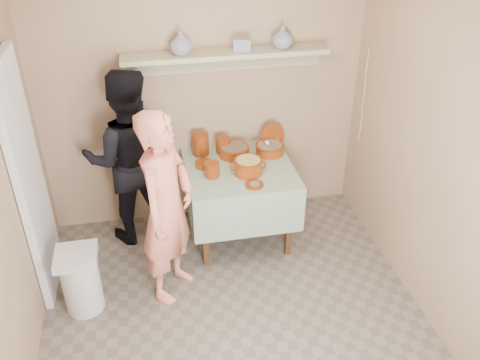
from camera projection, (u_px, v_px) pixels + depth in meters
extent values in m
plane|color=#6A5F53|center=(240.00, 338.00, 3.88)|extent=(3.50, 3.50, 0.00)
cube|color=silver|center=(30.00, 183.00, 3.91)|extent=(0.06, 0.70, 2.00)
cylinder|color=#66260C|center=(201.00, 144.00, 4.75)|extent=(0.16, 0.16, 0.21)
cylinder|color=#66260C|center=(223.00, 145.00, 4.79)|extent=(0.13, 0.13, 0.16)
cylinder|color=#66260C|center=(212.00, 170.00, 4.42)|extent=(0.13, 0.13, 0.13)
cylinder|color=#66260C|center=(204.00, 164.00, 4.59)|extent=(0.16, 0.16, 0.05)
cylinder|color=#66260C|center=(273.00, 136.00, 4.85)|extent=(0.26, 0.15, 0.24)
imported|color=navy|center=(283.00, 37.00, 4.41)|extent=(0.21, 0.21, 0.19)
imported|color=navy|center=(181.00, 43.00, 4.25)|extent=(0.22, 0.22, 0.20)
cube|color=navy|center=(242.00, 45.00, 4.36)|extent=(0.17, 0.14, 0.11)
imported|color=#E77A64|center=(167.00, 208.00, 3.93)|extent=(0.65, 0.71, 1.64)
imported|color=black|center=(129.00, 159.00, 4.57)|extent=(0.82, 0.64, 1.68)
cube|color=tan|center=(202.00, 93.00, 4.67)|extent=(3.00, 0.02, 2.60)
cube|color=tan|center=(457.00, 172.00, 3.46)|extent=(0.02, 3.50, 2.60)
cube|color=#4C2D16|center=(205.00, 233.00, 4.43)|extent=(0.05, 0.05, 0.71)
cube|color=#4C2D16|center=(289.00, 222.00, 4.56)|extent=(0.05, 0.05, 0.71)
cube|color=#4C2D16|center=(195.00, 187.00, 5.06)|extent=(0.05, 0.05, 0.71)
cube|color=#4C2D16|center=(268.00, 179.00, 5.19)|extent=(0.05, 0.05, 0.71)
cube|color=#4C2D16|center=(239.00, 170.00, 4.61)|extent=(0.90, 0.90, 0.04)
cube|color=#1E592F|center=(239.00, 167.00, 4.60)|extent=(0.96, 0.96, 0.01)
cube|color=#1E592F|center=(250.00, 217.00, 4.31)|extent=(0.96, 0.01, 0.44)
cube|color=#1E592F|center=(230.00, 162.00, 5.11)|extent=(0.96, 0.01, 0.44)
cube|color=#1E592F|center=(188.00, 193.00, 4.63)|extent=(0.01, 0.96, 0.44)
cube|color=#1E592F|center=(289.00, 182.00, 4.79)|extent=(0.01, 0.96, 0.44)
cylinder|color=#6D2306|center=(234.00, 151.00, 4.75)|extent=(0.28, 0.28, 0.09)
cylinder|color=#66260C|center=(234.00, 147.00, 4.72)|extent=(0.30, 0.30, 0.01)
cylinder|color=brown|center=(234.00, 149.00, 4.73)|extent=(0.25, 0.25, 0.05)
cylinder|color=#6D2306|center=(270.00, 149.00, 4.78)|extent=(0.26, 0.26, 0.09)
cylinder|color=#66260C|center=(270.00, 145.00, 4.76)|extent=(0.28, 0.28, 0.01)
cylinder|color=#8C6B54|center=(270.00, 147.00, 4.77)|extent=(0.23, 0.23, 0.05)
cylinder|color=silver|center=(275.00, 141.00, 4.63)|extent=(0.01, 0.22, 0.16)
sphere|color=silver|center=(267.00, 143.00, 4.77)|extent=(0.07, 0.07, 0.07)
cylinder|color=#6D2306|center=(248.00, 167.00, 4.45)|extent=(0.24, 0.24, 0.14)
cylinder|color=#66260C|center=(248.00, 161.00, 4.42)|extent=(0.25, 0.25, 0.01)
cylinder|color=tan|center=(248.00, 162.00, 4.43)|extent=(0.21, 0.21, 0.05)
torus|color=#66260C|center=(235.00, 168.00, 4.43)|extent=(0.09, 0.02, 0.09)
torus|color=#66260C|center=(261.00, 165.00, 4.47)|extent=(0.09, 0.02, 0.09)
cylinder|color=#66260C|center=(254.00, 185.00, 4.31)|extent=(0.16, 0.16, 0.02)
cylinder|color=#8C6B54|center=(254.00, 184.00, 4.31)|extent=(0.09, 0.09, 0.01)
cube|color=tan|center=(226.00, 54.00, 4.38)|extent=(1.80, 0.25, 0.04)
cube|color=tan|center=(224.00, 61.00, 4.53)|extent=(1.80, 0.02, 0.18)
cylinder|color=silver|center=(82.00, 284.00, 4.03)|extent=(0.30, 0.30, 0.50)
cube|color=silver|center=(76.00, 257.00, 3.89)|extent=(0.32, 0.32, 0.06)
cylinder|color=silver|center=(367.00, 66.00, 4.57)|extent=(0.01, 0.01, 0.30)
cylinder|color=silver|center=(364.00, 98.00, 4.71)|extent=(0.01, 0.01, 0.30)
cylinder|color=silver|center=(360.00, 128.00, 4.85)|extent=(0.01, 0.01, 0.30)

